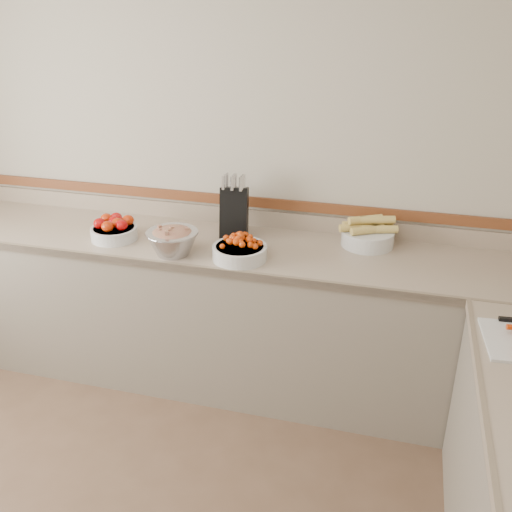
% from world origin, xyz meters
% --- Properties ---
extents(back_wall, '(4.00, 0.00, 4.00)m').
position_xyz_m(back_wall, '(0.00, 2.00, 1.30)').
color(back_wall, '#B2A893').
rests_on(back_wall, ground_plane).
extents(counter_back, '(4.00, 0.65, 1.08)m').
position_xyz_m(counter_back, '(0.00, 1.68, 0.45)').
color(counter_back, gray).
rests_on(counter_back, ground_plane).
extents(knife_block, '(0.19, 0.21, 0.37)m').
position_xyz_m(knife_block, '(0.10, 1.80, 1.05)').
color(knife_block, black).
rests_on(knife_block, counter_back).
extents(tomato_bowl, '(0.27, 0.27, 0.13)m').
position_xyz_m(tomato_bowl, '(-0.55, 1.58, 0.96)').
color(tomato_bowl, silver).
rests_on(tomato_bowl, counter_back).
extents(cherry_tomato_bowl, '(0.29, 0.29, 0.16)m').
position_xyz_m(cherry_tomato_bowl, '(0.22, 1.50, 0.95)').
color(cherry_tomato_bowl, silver).
rests_on(cherry_tomato_bowl, counter_back).
extents(corn_bowl, '(0.32, 0.29, 0.17)m').
position_xyz_m(corn_bowl, '(0.85, 1.86, 0.97)').
color(corn_bowl, silver).
rests_on(corn_bowl, counter_back).
extents(rhubarb_bowl, '(0.28, 0.28, 0.16)m').
position_xyz_m(rhubarb_bowl, '(-0.14, 1.47, 0.98)').
color(rhubarb_bowl, '#B2B2BA').
rests_on(rhubarb_bowl, counter_back).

